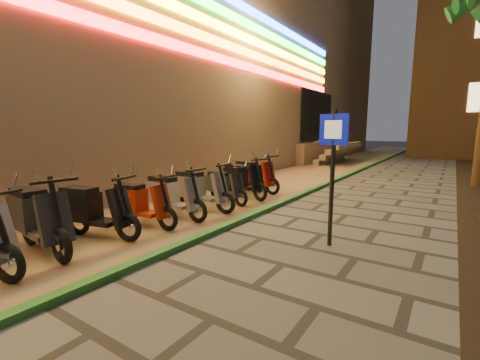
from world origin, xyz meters
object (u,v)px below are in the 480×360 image
Objects in this scene: scooter_5 at (36,217)px; scooter_6 at (91,209)px; scooter_7 at (139,203)px; scooter_11 at (241,179)px; scooter_9 at (198,189)px; pedestrian_sign at (333,159)px; scooter_8 at (171,195)px; scooter_10 at (223,186)px; scooter_12 at (252,175)px.

scooter_6 is (0.11, 0.89, -0.04)m from scooter_5.
scooter_11 reaches higher than scooter_7.
scooter_5 is 1.08× the size of scooter_9.
scooter_6 is 0.99× the size of scooter_9.
scooter_9 is (-3.53, 0.66, -0.96)m from pedestrian_sign.
scooter_7 is at bearing -153.73° from pedestrian_sign.
scooter_5 reaches higher than scooter_9.
scooter_7 is 0.83m from scooter_8.
scooter_8 is at bearing -75.15° from scooter_11.
scooter_8 is at bearing 88.01° from scooter_5.
scooter_7 is at bearing 87.14° from scooter_5.
scooter_10 is at bearing 88.57° from scooter_8.
scooter_8 is at bearing 79.67° from scooter_7.
pedestrian_sign is at bearing 14.06° from scooter_6.
scooter_9 is at bearing 179.80° from pedestrian_sign.
pedestrian_sign reaches higher than scooter_11.
scooter_5 is at bearing -97.65° from scooter_9.
scooter_9 is at bearing 70.47° from scooter_6.
scooter_12 is at bearing 92.34° from scooter_8.
scooter_11 reaches higher than scooter_8.
scooter_5 is at bearing -95.84° from scooter_8.
scooter_5 reaches higher than scooter_11.
scooter_5 reaches higher than scooter_6.
pedestrian_sign reaches higher than scooter_7.
scooter_7 is 1.05× the size of scooter_10.
scooter_12 is (0.25, 6.33, -0.03)m from scooter_5.
pedestrian_sign is at bearing 4.59° from scooter_8.
scooter_6 is at bearing -141.92° from pedestrian_sign.
scooter_9 is at bearing 80.48° from scooter_7.
scooter_9 is 1.00m from scooter_10.
scooter_11 is at bearing 72.63° from scooter_6.
scooter_5 is 1.23× the size of scooter_10.
scooter_7 is 3.61m from scooter_11.
scooter_5 is 4.56m from scooter_10.
scooter_6 reaches higher than scooter_10.
scooter_9 is 1.14× the size of scooter_10.
scooter_8 is at bearing -94.98° from scooter_9.
scooter_6 is at bearing -103.94° from scooter_7.
scooter_12 is at bearing 84.74° from scooter_7.
scooter_9 is 1.90m from scooter_11.
pedestrian_sign is 1.35× the size of scooter_6.
scooter_5 reaches higher than scooter_12.
scooter_10 is 0.88× the size of scooter_11.
pedestrian_sign is 1.52× the size of scooter_10.
scooter_9 reaches higher than scooter_6.
scooter_5 is 1.06× the size of scooter_12.
scooter_8 is 2.78m from scooter_11.
scooter_11 is (0.02, 1.90, -0.00)m from scooter_9.
pedestrian_sign is at bearing -12.04° from scooter_9.
scooter_9 is 2.79m from scooter_12.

